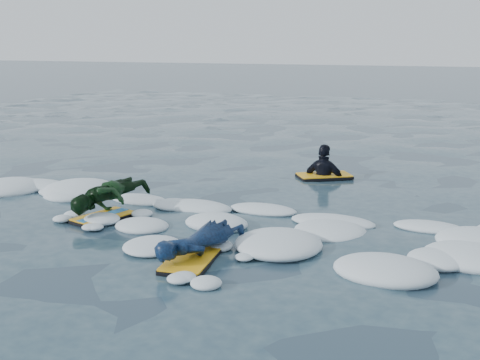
% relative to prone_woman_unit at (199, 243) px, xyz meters
% --- Properties ---
extents(ground, '(120.00, 120.00, 0.00)m').
position_rel_prone_woman_unit_xyz_m(ground, '(-0.37, 0.44, -0.18)').
color(ground, '#182F3A').
rests_on(ground, ground).
extents(foam_band, '(12.00, 3.10, 0.30)m').
position_rel_prone_woman_unit_xyz_m(foam_band, '(-0.37, 1.47, -0.18)').
color(foam_band, white).
rests_on(foam_band, ground).
extents(prone_woman_unit, '(0.83, 1.47, 0.36)m').
position_rel_prone_woman_unit_xyz_m(prone_woman_unit, '(0.00, 0.00, 0.00)').
color(prone_woman_unit, black).
rests_on(prone_woman_unit, ground).
extents(prone_child_unit, '(0.92, 1.43, 0.52)m').
position_rel_prone_woman_unit_xyz_m(prone_child_unit, '(-1.94, 1.09, 0.08)').
color(prone_child_unit, black).
rests_on(prone_child_unit, ground).
extents(waiting_rider_unit, '(1.13, 1.00, 1.49)m').
position_rel_prone_woman_unit_xyz_m(waiting_rider_unit, '(0.37, 4.71, -0.28)').
color(waiting_rider_unit, black).
rests_on(waiting_rider_unit, ground).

